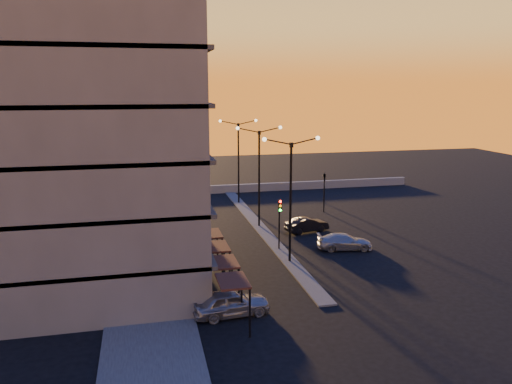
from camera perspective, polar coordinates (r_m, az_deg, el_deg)
The scene contains 14 objects.
ground at distance 38.17m, azimuth 3.86°, elevation -8.01°, with size 120.00×120.00×0.00m, color black.
sidewalk_west at distance 40.43m, azimuth -12.36°, elevation -7.02°, with size 5.00×40.00×0.12m, color #454643.
median at distance 47.34m, azimuth 0.35°, elevation -3.93°, with size 1.20×36.00×0.12m, color #454643.
parapet at distance 62.85m, azimuth -1.25°, elevation 0.45°, with size 44.00×0.50×1.00m, color slate.
building at distance 34.52m, azimuth -19.03°, elevation 9.49°, with size 14.35×17.08×25.00m.
streetlamp_near at distance 36.65m, azimuth 3.98°, elevation 0.24°, with size 4.32×0.32×9.51m.
streetlamp_mid at distance 46.14m, azimuth 0.36°, elevation 2.69°, with size 4.32×0.32×9.51m.
streetlamp_far at distance 55.81m, azimuth -2.02°, elevation 4.30°, with size 4.32×0.32×9.51m.
traffic_light_main at distance 39.94m, azimuth 2.73°, elevation -2.75°, with size 0.28×0.44×4.25m.
signal_east_a at distance 52.91m, azimuth 7.80°, elevation -0.26°, with size 0.13×0.16×3.60m.
signal_east_b at distance 56.88m, azimuth 7.83°, elevation 1.79°, with size 0.42×1.99×3.60m.
car_hatchback at distance 29.56m, azimuth -2.88°, elevation -12.53°, with size 1.81×4.49×1.53m, color #93959A.
car_sedan at distance 45.87m, azimuth 5.86°, elevation -3.73°, with size 1.40×4.03×1.33m, color black.
car_wagon at distance 41.43m, azimuth 10.10°, elevation -5.61°, with size 1.82×4.47×1.30m, color #9EA2A6.
Camera 1 is at (-10.55, -34.31, 12.99)m, focal length 35.00 mm.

